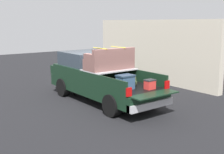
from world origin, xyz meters
The scene contains 4 objects.
ground_plane centered at (0.00, 0.00, 0.00)m, with size 40.00×40.00×0.00m, color black.
pickup_truck centered at (0.38, 0.00, 0.97)m, with size 6.05×2.06×2.23m.
building_facade centered at (1.88, -4.62, 1.66)m, with size 8.57×0.36×3.32m, color beige.
trash_can centered at (3.40, -3.12, 0.50)m, with size 0.60×0.60×0.98m.
Camera 1 is at (-9.18, 6.57, 3.17)m, focal length 45.78 mm.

